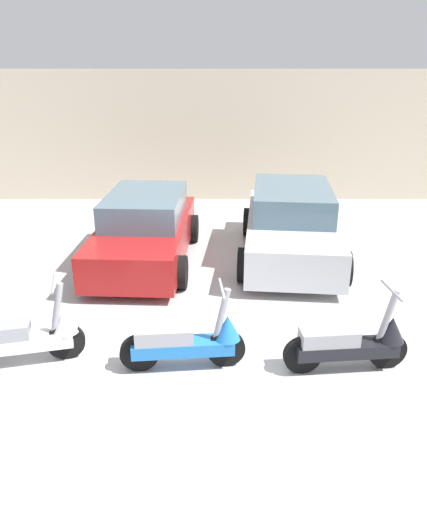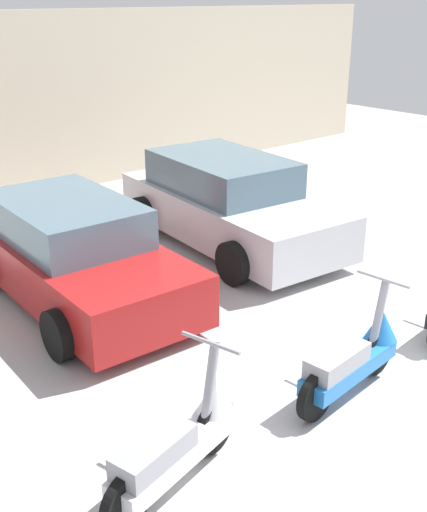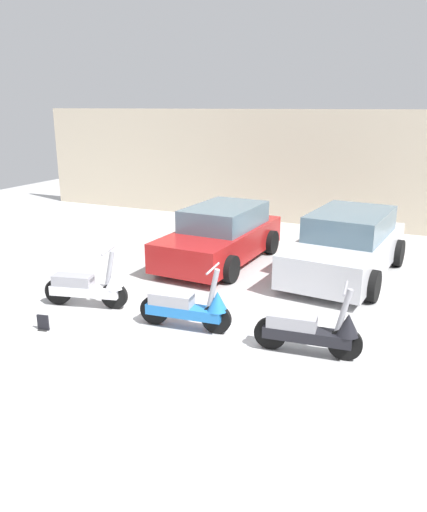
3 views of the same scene
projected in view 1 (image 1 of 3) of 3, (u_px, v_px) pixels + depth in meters
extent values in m
plane|color=#B2B2B2|center=(206.00, 386.00, 5.96)|extent=(28.00, 28.00, 0.00)
cube|color=beige|center=(210.00, 137.00, 13.27)|extent=(19.60, 0.12, 3.39)
cylinder|color=black|center=(65.00, 341.00, 6.44)|extent=(0.49, 0.19, 0.49)
cube|color=silver|center=(21.00, 343.00, 6.30)|extent=(1.31, 0.58, 0.17)
cylinder|color=gray|center=(56.00, 308.00, 6.25)|extent=(0.24, 0.13, 0.69)
cylinder|color=gray|center=(53.00, 283.00, 6.12)|extent=(0.16, 0.56, 0.03)
cone|color=silver|center=(64.00, 321.00, 6.33)|extent=(0.39, 0.39, 0.32)
cylinder|color=black|center=(225.00, 348.00, 6.29)|extent=(0.49, 0.13, 0.49)
cylinder|color=black|center=(139.00, 353.00, 6.19)|extent=(0.49, 0.13, 0.49)
cube|color=#1E66B2|center=(182.00, 347.00, 6.22)|extent=(1.30, 0.42, 0.17)
cube|color=gray|center=(163.00, 335.00, 6.13)|extent=(0.74, 0.35, 0.19)
cylinder|color=gray|center=(221.00, 314.00, 6.10)|extent=(0.23, 0.10, 0.69)
cylinder|color=gray|center=(221.00, 289.00, 5.97)|extent=(0.09, 0.57, 0.03)
cone|color=#1E66B2|center=(227.00, 327.00, 6.18)|extent=(0.36, 0.36, 0.32)
cylinder|color=black|center=(387.00, 350.00, 6.25)|extent=(0.49, 0.13, 0.49)
cylinder|color=black|center=(302.00, 355.00, 6.15)|extent=(0.49, 0.13, 0.49)
cube|color=black|center=(345.00, 348.00, 6.18)|extent=(1.30, 0.42, 0.17)
cube|color=gray|center=(328.00, 337.00, 6.09)|extent=(0.74, 0.35, 0.19)
cylinder|color=gray|center=(387.00, 316.00, 6.06)|extent=(0.23, 0.10, 0.69)
cylinder|color=gray|center=(391.00, 290.00, 5.94)|extent=(0.09, 0.57, 0.03)
cone|color=black|center=(391.00, 329.00, 6.14)|extent=(0.36, 0.36, 0.32)
cube|color=maroon|center=(144.00, 238.00, 9.46)|extent=(1.76, 3.85, 0.63)
cube|color=slate|center=(145.00, 206.00, 9.46)|extent=(1.49, 2.18, 0.49)
cylinder|color=black|center=(180.00, 272.00, 8.41)|extent=(0.23, 0.58, 0.58)
cylinder|color=black|center=(85.00, 270.00, 8.48)|extent=(0.23, 0.58, 0.58)
cylinder|color=black|center=(192.00, 228.00, 10.58)|extent=(0.23, 0.58, 0.58)
cylinder|color=black|center=(116.00, 227.00, 10.65)|extent=(0.23, 0.58, 0.58)
cube|color=#B7B7BC|center=(290.00, 233.00, 9.66)|extent=(2.04, 4.12, 0.66)
cube|color=slate|center=(291.00, 200.00, 9.66)|extent=(1.67, 2.36, 0.52)
cylinder|color=black|center=(344.00, 269.00, 8.52)|extent=(0.27, 0.62, 0.61)
cylinder|color=black|center=(243.00, 265.00, 8.67)|extent=(0.27, 0.62, 0.61)
cylinder|color=black|center=(327.00, 224.00, 10.79)|extent=(0.27, 0.62, 0.61)
cylinder|color=black|center=(248.00, 222.00, 10.95)|extent=(0.27, 0.62, 0.61)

